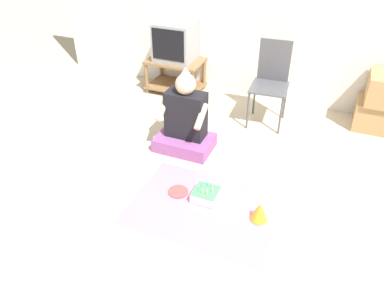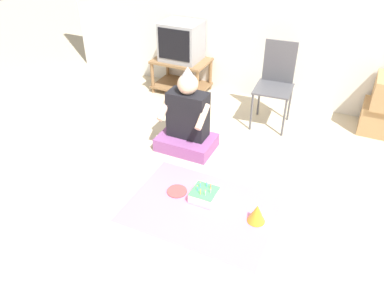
% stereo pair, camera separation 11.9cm
% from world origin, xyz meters
% --- Properties ---
extents(ground_plane, '(16.00, 16.00, 0.00)m').
position_xyz_m(ground_plane, '(0.00, 0.00, 0.00)').
color(ground_plane, beige).
extents(tv_stand, '(0.72, 0.49, 0.44)m').
position_xyz_m(tv_stand, '(-1.39, 1.98, 0.26)').
color(tv_stand, olive).
rests_on(tv_stand, ground_plane).
extents(tv, '(0.49, 0.43, 0.48)m').
position_xyz_m(tv, '(-1.39, 1.99, 0.68)').
color(tv, '#99999E').
rests_on(tv, tv_stand).
extents(folding_chair, '(0.43, 0.44, 0.93)m').
position_xyz_m(folding_chair, '(-0.06, 1.67, 0.53)').
color(folding_chair, '#4C4C51').
rests_on(folding_chair, ground_plane).
extents(person_seated, '(0.58, 0.40, 0.89)m').
position_xyz_m(person_seated, '(-0.71, 0.75, 0.30)').
color(person_seated, '#8C4C8C').
rests_on(person_seated, ground_plane).
extents(party_cloth, '(1.23, 0.91, 0.01)m').
position_xyz_m(party_cloth, '(-0.20, -0.04, 0.00)').
color(party_cloth, pink).
rests_on(party_cloth, ground_plane).
extents(birthday_cake, '(0.22, 0.22, 0.15)m').
position_xyz_m(birthday_cake, '(-0.22, 0.07, 0.05)').
color(birthday_cake, silver).
rests_on(birthday_cake, party_cloth).
extents(party_hat_blue, '(0.15, 0.15, 0.17)m').
position_xyz_m(party_hat_blue, '(0.27, 0.01, 0.09)').
color(party_hat_blue, gold).
rests_on(party_hat_blue, party_cloth).
extents(paper_plate, '(0.18, 0.18, 0.01)m').
position_xyz_m(paper_plate, '(-0.48, 0.06, 0.01)').
color(paper_plate, '#D84C4C').
rests_on(paper_plate, party_cloth).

